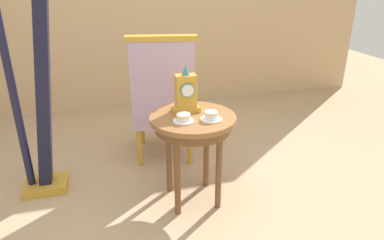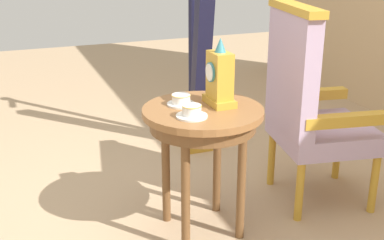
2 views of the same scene
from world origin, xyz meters
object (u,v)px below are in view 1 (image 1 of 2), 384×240
object	(u,v)px
side_table	(193,128)
mantel_clock	(186,93)
teacup_left	(184,118)
teacup_right	(211,116)
harp	(35,100)
armchair	(163,97)

from	to	relation	value
side_table	mantel_clock	world-z (taller)	mantel_clock
teacup_left	mantel_clock	distance (m)	0.22
teacup_right	harp	world-z (taller)	harp
mantel_clock	armchair	bearing A→B (deg)	96.04
armchair	harp	distance (m)	1.02
mantel_clock	harp	world-z (taller)	harp
teacup_left	armchair	bearing A→B (deg)	90.10
side_table	harp	size ratio (longest dim) A/B	0.37
teacup_right	harp	distance (m)	1.26
teacup_left	harp	bearing A→B (deg)	153.16
teacup_left	teacup_right	world-z (taller)	teacup_right
side_table	armchair	distance (m)	0.68
teacup_left	armchair	distance (m)	0.77
side_table	harp	world-z (taller)	harp
teacup_left	teacup_right	size ratio (longest dim) A/B	0.95
armchair	teacup_right	bearing A→B (deg)	-76.43
teacup_left	mantel_clock	xyz separation A→B (m)	(0.06, 0.18, 0.11)
teacup_right	mantel_clock	bearing A→B (deg)	122.73
harp	teacup_right	bearing A→B (deg)	-23.67
teacup_right	mantel_clock	distance (m)	0.26
teacup_left	harp	world-z (taller)	harp
teacup_left	mantel_clock	bearing A→B (deg)	71.59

